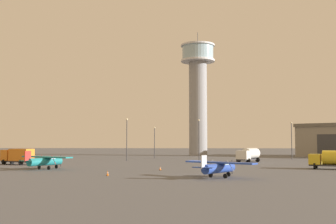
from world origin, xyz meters
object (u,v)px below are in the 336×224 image
Objects in this scene: light_post_centre at (127,136)px; traffic_cone_near_left at (108,173)px; truck_box_orange at (18,156)px; control_tower at (198,88)px; truck_fuel_tanker_yellow at (331,159)px; airplane_blue at (218,167)px; light_post_north at (199,136)px; truck_fuel_tanker_white at (249,154)px; airplane_teal at (45,161)px; light_post_west at (292,137)px; light_post_east at (155,139)px; traffic_cone_mid_apron at (160,168)px.

traffic_cone_near_left is (3.81, -40.94, -5.42)m from light_post_centre.
traffic_cone_near_left is at bearing 157.08° from truck_box_orange.
control_tower is 40.75m from light_post_centre.
truck_fuel_tanker_yellow is 9.79× the size of traffic_cone_near_left.
airplane_blue is 14.58m from traffic_cone_near_left.
control_tower is at bearing 89.25° from light_post_north.
truck_fuel_tanker_yellow and truck_fuel_tanker_white have the same top height.
airplane_teal is 0.99× the size of light_post_centre.
truck_fuel_tanker_white is at bearing -75.46° from control_tower.
light_post_east is (-34.61, 4.91, -0.52)m from light_post_west.
light_post_centre reaches higher than truck_fuel_tanker_white.
truck_box_orange is 0.74× the size of light_post_centre.
truck_fuel_tanker_yellow is 23.50m from truck_fuel_tanker_white.
traffic_cone_near_left is 1.17× the size of traffic_cone_mid_apron.
truck_box_orange is (-9.97, 12.90, 0.31)m from airplane_teal.
light_post_north reaches higher than truck_box_orange.
traffic_cone_near_left is at bearing 2.14° from truck_fuel_tanker_white.
light_post_east is (14.07, 43.21, 3.55)m from airplane_teal.
traffic_cone_near_left is (12.61, -11.54, -1.08)m from airplane_teal.
light_post_east reaches higher than truck_box_orange.
truck_box_orange reaches higher than traffic_cone_near_left.
airplane_blue is at bearing -8.19° from traffic_cone_near_left.
light_post_west is 49.70m from traffic_cone_mid_apron.
airplane_teal reaches higher than traffic_cone_near_left.
airplane_blue reaches higher than traffic_cone_near_left.
light_post_west reaches higher than traffic_cone_near_left.
light_post_north reaches higher than traffic_cone_near_left.
light_post_east is (-11.92, -19.79, -16.16)m from control_tower.
control_tower reaches higher than truck_fuel_tanker_yellow.
light_post_west is at bearing 12.58° from light_post_centre.
light_post_north is 36.54m from traffic_cone_mid_apron.
control_tower reaches higher than airplane_teal.
airplane_teal is 1.17× the size of light_post_east.
light_post_north reaches higher than traffic_cone_mid_apron.
control_tower is 3.97× the size of light_post_north.
light_post_north is (-1.39, 48.00, 4.40)m from airplane_blue.
light_post_west is 0.95× the size of light_post_north.
traffic_cone_near_left is at bearing -125.89° from light_post_west.
truck_fuel_tanker_white is 19.35m from light_post_west.
light_post_centre reaches higher than light_post_east.
airplane_teal is at bearing 137.55° from traffic_cone_near_left.
light_post_centre is (-18.20, 43.01, 4.41)m from airplane_blue.
truck_box_orange is 38.83m from light_post_east.
light_post_east is (24.05, 30.31, 3.24)m from truck_box_orange.
traffic_cone_near_left is at bearing -105.81° from light_post_north.
light_post_west is (12.60, 14.18, 3.81)m from truck_fuel_tanker_white.
light_post_centre reaches higher than truck_box_orange.
light_post_west reaches higher than truck_fuel_tanker_yellow.
light_post_north is 16.49× the size of traffic_cone_mid_apron.
truck_fuel_tanker_yellow is 0.94× the size of truck_box_orange.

